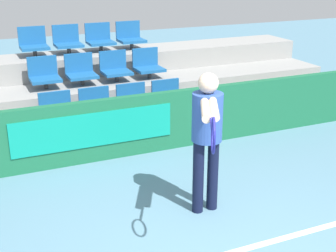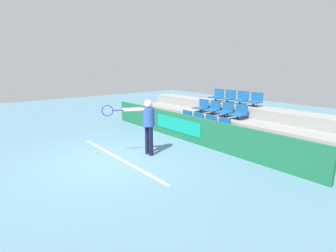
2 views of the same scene
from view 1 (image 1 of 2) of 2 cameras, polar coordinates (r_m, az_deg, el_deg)
barrier_wall at (r=6.99m, az=-4.81°, el=-0.01°), size 9.29×0.14×0.92m
bleacher_tier_front at (r=7.58m, az=-6.04°, el=-0.65°), size 8.89×0.94×0.37m
bleacher_tier_middle at (r=8.37m, az=-8.07°, el=2.62°), size 8.89×0.94×0.75m
bleacher_tier_back at (r=9.19m, az=-9.74°, el=5.32°), size 8.89×0.94×1.12m
stadium_chair_0 at (r=7.35m, az=-13.37°, el=1.66°), size 0.49×0.46×0.52m
stadium_chair_1 at (r=7.47m, az=-8.70°, el=2.29°), size 0.49×0.46×0.52m
stadium_chair_2 at (r=7.64m, az=-4.22°, el=2.88°), size 0.49×0.46×0.52m
stadium_chair_3 at (r=7.86m, az=0.05°, el=3.42°), size 0.49×0.46×0.52m
stadium_chair_4 at (r=8.14m, az=-14.84°, el=6.06°), size 0.49×0.46×0.52m
stadium_chair_5 at (r=8.25m, az=-10.58°, el=6.57°), size 0.49×0.46×0.52m
stadium_chair_6 at (r=8.41m, az=-6.45°, el=7.03°), size 0.49×0.46×0.52m
stadium_chair_7 at (r=8.60m, az=-2.48°, el=7.44°), size 0.49×0.46×0.52m
stadium_chair_8 at (r=8.97m, az=-16.07°, el=9.65°), size 0.49×0.46×0.52m
stadium_chair_9 at (r=9.07m, az=-12.15°, el=10.08°), size 0.49×0.46×0.52m
stadium_chair_10 at (r=9.22m, az=-8.33°, el=10.47°), size 0.49×0.46×0.52m
stadium_chair_11 at (r=9.40m, az=-4.62°, el=10.79°), size 0.49×0.46×0.52m
tennis_player at (r=5.19m, az=4.79°, el=-0.39°), size 0.77×1.38×1.67m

